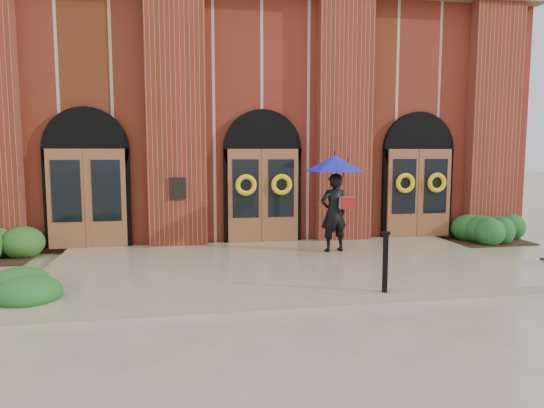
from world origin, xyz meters
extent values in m
plane|color=tan|center=(0.00, 0.00, 0.00)|extent=(90.00, 90.00, 0.00)
cube|color=tan|center=(0.00, 0.15, 0.07)|extent=(10.00, 5.30, 0.15)
cube|color=maroon|center=(0.00, 8.90, 3.50)|extent=(16.00, 12.00, 7.00)
cube|color=black|center=(-2.25, 2.47, 1.65)|extent=(0.40, 0.05, 0.55)
cube|color=maroon|center=(-2.25, 2.73, 3.50)|extent=(1.50, 0.45, 7.00)
cube|color=maroon|center=(2.25, 2.73, 3.50)|extent=(1.50, 0.45, 7.00)
cube|color=maroon|center=(6.75, 2.73, 3.50)|extent=(1.50, 0.45, 7.00)
cube|color=brown|center=(-4.50, 2.71, 1.40)|extent=(1.90, 0.10, 2.50)
cylinder|color=black|center=(-4.50, 2.85, 2.65)|extent=(2.10, 0.22, 2.10)
cube|color=brown|center=(0.00, 2.71, 1.40)|extent=(1.90, 0.10, 2.50)
cylinder|color=black|center=(0.00, 2.85, 2.65)|extent=(2.10, 0.22, 2.10)
cube|color=brown|center=(4.50, 2.71, 1.40)|extent=(1.90, 0.10, 2.50)
cylinder|color=black|center=(4.50, 2.85, 2.65)|extent=(2.10, 0.22, 2.10)
torus|color=yellow|center=(-0.48, 2.59, 1.70)|extent=(0.57, 0.13, 0.57)
torus|color=yellow|center=(0.48, 2.59, 1.70)|extent=(0.57, 0.13, 0.57)
torus|color=yellow|center=(4.02, 2.59, 1.70)|extent=(0.57, 0.13, 0.57)
torus|color=yellow|center=(4.98, 2.59, 1.70)|extent=(0.57, 0.13, 0.57)
imported|color=black|center=(1.48, 1.16, 1.10)|extent=(0.76, 0.57, 1.90)
cone|color=#161EB1|center=(1.48, 1.16, 2.30)|extent=(1.71, 1.71, 0.38)
cylinder|color=black|center=(1.53, 1.11, 1.80)|extent=(0.02, 0.02, 0.63)
cube|color=#9FA0A4|center=(1.76, 1.00, 1.35)|extent=(0.38, 0.24, 0.28)
cube|color=maroon|center=(1.76, 0.90, 1.35)|extent=(0.35, 0.09, 0.28)
cube|color=black|center=(1.30, -2.35, 0.66)|extent=(0.12, 0.12, 1.02)
cube|color=black|center=(1.30, -2.35, 1.19)|extent=(0.18, 0.18, 0.04)
ellipsoid|color=#1B4D1E|center=(5.96, 2.20, 0.37)|extent=(2.86, 1.14, 0.73)
ellipsoid|color=#1C521C|center=(-5.10, -1.16, 0.26)|extent=(1.45, 1.24, 0.51)
camera|label=1|loc=(-2.10, -10.07, 2.58)|focal=32.00mm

